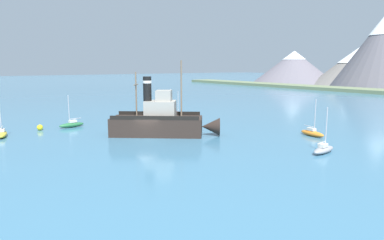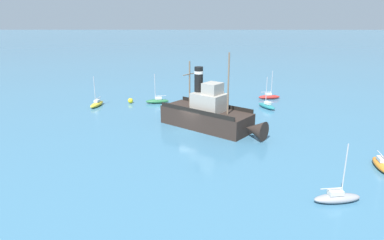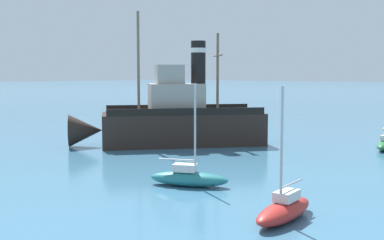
{
  "view_description": "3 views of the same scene",
  "coord_description": "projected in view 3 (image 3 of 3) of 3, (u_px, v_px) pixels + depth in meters",
  "views": [
    {
      "loc": [
        38.38,
        -19.97,
        9.26
      ],
      "look_at": [
        1.42,
        6.13,
        2.0
      ],
      "focal_mm": 32.0,
      "sensor_mm": 36.0,
      "label": 1
    },
    {
      "loc": [
        41.42,
        0.71,
        14.13
      ],
      "look_at": [
        1.28,
        0.39,
        1.72
      ],
      "focal_mm": 32.0,
      "sensor_mm": 36.0,
      "label": 2
    },
    {
      "loc": [
        -25.74,
        28.74,
        5.32
      ],
      "look_at": [
        -0.41,
        0.32,
        1.68
      ],
      "focal_mm": 45.0,
      "sensor_mm": 36.0,
      "label": 3
    }
  ],
  "objects": [
    {
      "name": "sailboat_red",
      "position": [
        284.0,
        209.0,
        17.5
      ],
      "size": [
        1.48,
        3.89,
        4.9
      ],
      "color": "#B22823",
      "rests_on": "ground"
    },
    {
      "name": "sailboat_teal",
      "position": [
        189.0,
        177.0,
        22.85
      ],
      "size": [
        3.89,
        2.7,
        4.9
      ],
      "color": "#23757A",
      "rests_on": "ground"
    },
    {
      "name": "ground_plane",
      "position": [
        191.0,
        140.0,
        38.91
      ],
      "size": [
        600.0,
        600.0,
        0.0
      ],
      "primitive_type": "plane",
      "color": "teal"
    },
    {
      "name": "old_tugboat",
      "position": [
        175.0,
        120.0,
        36.29
      ],
      "size": [
        11.57,
        13.4,
        9.9
      ],
      "color": "#2D231E",
      "rests_on": "ground"
    }
  ]
}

